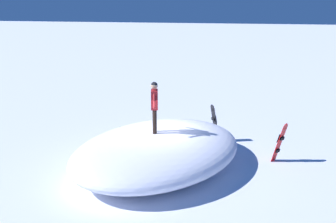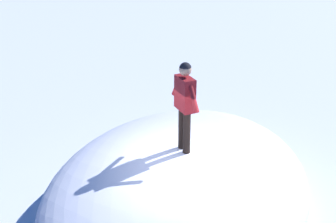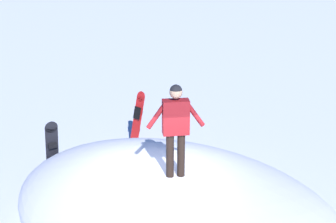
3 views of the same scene
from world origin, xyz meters
The scene contains 3 objects.
ground centered at (0.00, 0.00, 0.00)m, with size 240.00×240.00×0.00m, color white.
snow_mound centered at (-0.02, 0.40, 0.66)m, with size 6.55×4.84×1.32m, color white.
snowboarder_standing centered at (0.06, 0.50, 2.36)m, with size 0.38×1.01×1.73m.
Camera 2 is at (-1.09, -6.62, 5.28)m, focal length 46.14 mm.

